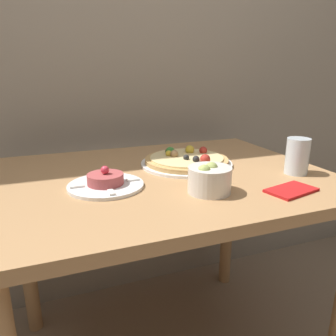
% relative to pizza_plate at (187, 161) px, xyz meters
% --- Properties ---
extents(back_wall, '(8.00, 0.05, 2.60)m').
position_rel_pizza_plate_xyz_m(back_wall, '(-0.12, 0.48, 0.49)').
color(back_wall, gray).
rests_on(back_wall, ground_plane).
extents(dining_table, '(1.10, 0.85, 0.79)m').
position_rel_pizza_plate_xyz_m(dining_table, '(-0.12, -0.07, -0.13)').
color(dining_table, '#AD7F51').
rests_on(dining_table, ground_plane).
extents(pizza_plate, '(0.34, 0.34, 0.06)m').
position_rel_pizza_plate_xyz_m(pizza_plate, '(0.00, 0.00, 0.00)').
color(pizza_plate, white).
rests_on(pizza_plate, dining_table).
extents(tartare_plate, '(0.23, 0.23, 0.07)m').
position_rel_pizza_plate_xyz_m(tartare_plate, '(-0.32, -0.13, -0.00)').
color(tartare_plate, white).
rests_on(tartare_plate, dining_table).
extents(small_bowl, '(0.12, 0.12, 0.09)m').
position_rel_pizza_plate_xyz_m(small_bowl, '(-0.05, -0.28, 0.02)').
color(small_bowl, silver).
rests_on(small_bowl, dining_table).
extents(drinking_glass, '(0.08, 0.08, 0.12)m').
position_rel_pizza_plate_xyz_m(drinking_glass, '(0.30, -0.23, 0.04)').
color(drinking_glass, silver).
rests_on(drinking_glass, dining_table).
extents(napkin, '(0.16, 0.12, 0.01)m').
position_rel_pizza_plate_xyz_m(napkin, '(0.17, -0.36, -0.01)').
color(napkin, red).
rests_on(napkin, dining_table).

